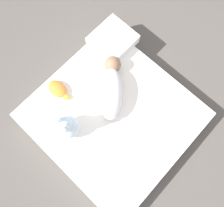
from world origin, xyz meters
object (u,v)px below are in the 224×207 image
bunny_plush (67,127)px  turtle_plush (58,89)px  swaddled_baby (111,88)px  pillow (113,40)px

bunny_plush → turtle_plush: (-0.28, 0.15, -0.08)m
swaddled_baby → pillow: (-0.28, 0.32, -0.03)m
bunny_plush → turtle_plush: bearing=151.7°
swaddled_baby → pillow: 0.43m
bunny_plush → turtle_plush: size_ratio=1.54×
swaddled_baby → pillow: bearing=1.0°
swaddled_baby → turtle_plush: (-0.30, -0.28, -0.05)m
swaddled_baby → turtle_plush: 0.41m
pillow → turtle_plush: size_ratio=1.57×
pillow → turtle_plush: 0.60m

